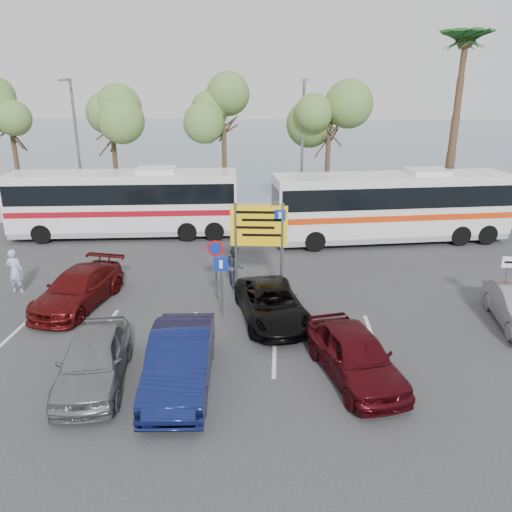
{
  "coord_description": "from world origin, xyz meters",
  "views": [
    {
      "loc": [
        1.8,
        -15.25,
        7.87
      ],
      "look_at": [
        0.9,
        3.0,
        1.55
      ],
      "focal_mm": 35.0,
      "sensor_mm": 36.0,
      "label": 1
    }
  ],
  "objects_px": {
    "coach_bus_right": "(390,209)",
    "car_red": "(355,355)",
    "coach_bus_left": "(125,205)",
    "car_silver_a": "(93,359)",
    "direction_sign": "(259,233)",
    "street_lamp_right": "(302,145)",
    "pedestrian_far": "(235,266)",
    "car_maroon": "(78,289)",
    "suv_black": "(271,304)",
    "pedestrian_near": "(15,271)",
    "car_blue": "(180,360)"
  },
  "relations": [
    {
      "from": "car_red",
      "to": "car_blue",
      "type": "bearing_deg",
      "value": 170.07
    },
    {
      "from": "car_red",
      "to": "pedestrian_far",
      "type": "height_order",
      "value": "pedestrian_far"
    },
    {
      "from": "suv_black",
      "to": "pedestrian_near",
      "type": "height_order",
      "value": "pedestrian_near"
    },
    {
      "from": "coach_bus_right",
      "to": "pedestrian_far",
      "type": "xyz_separation_m",
      "value": [
        -7.5,
        -6.5,
        -0.91
      ]
    },
    {
      "from": "suv_black",
      "to": "car_maroon",
      "type": "bearing_deg",
      "value": 159.4
    },
    {
      "from": "direction_sign",
      "to": "coach_bus_left",
      "type": "height_order",
      "value": "coach_bus_left"
    },
    {
      "from": "street_lamp_right",
      "to": "direction_sign",
      "type": "height_order",
      "value": "street_lamp_right"
    },
    {
      "from": "street_lamp_right",
      "to": "pedestrian_near",
      "type": "height_order",
      "value": "street_lamp_right"
    },
    {
      "from": "street_lamp_right",
      "to": "direction_sign",
      "type": "xyz_separation_m",
      "value": [
        -2.0,
        -10.32,
        -2.17
      ]
    },
    {
      "from": "street_lamp_right",
      "to": "car_maroon",
      "type": "distance_m",
      "value": 15.33
    },
    {
      "from": "pedestrian_near",
      "to": "car_maroon",
      "type": "bearing_deg",
      "value": 163.85
    },
    {
      "from": "street_lamp_right",
      "to": "direction_sign",
      "type": "relative_size",
      "value": 2.23
    },
    {
      "from": "car_maroon",
      "to": "pedestrian_far",
      "type": "bearing_deg",
      "value": 30.94
    },
    {
      "from": "car_silver_a",
      "to": "pedestrian_far",
      "type": "xyz_separation_m",
      "value": [
        3.25,
        7.23,
        0.12
      ]
    },
    {
      "from": "suv_black",
      "to": "car_silver_a",
      "type": "bearing_deg",
      "value": -153.11
    },
    {
      "from": "coach_bus_right",
      "to": "suv_black",
      "type": "distance_m",
      "value": 11.36
    },
    {
      "from": "coach_bus_left",
      "to": "car_maroon",
      "type": "relative_size",
      "value": 2.61
    },
    {
      "from": "car_silver_a",
      "to": "pedestrian_far",
      "type": "height_order",
      "value": "pedestrian_far"
    },
    {
      "from": "direction_sign",
      "to": "car_red",
      "type": "distance_m",
      "value": 6.98
    },
    {
      "from": "coach_bus_right",
      "to": "pedestrian_near",
      "type": "xyz_separation_m",
      "value": [
        -16.08,
        -7.65,
        -0.85
      ]
    },
    {
      "from": "direction_sign",
      "to": "coach_bus_right",
      "type": "height_order",
      "value": "coach_bus_right"
    },
    {
      "from": "suv_black",
      "to": "pedestrian_near",
      "type": "xyz_separation_m",
      "value": [
        -10.13,
        1.96,
        0.28
      ]
    },
    {
      "from": "coach_bus_right",
      "to": "car_blue",
      "type": "relative_size",
      "value": 2.66
    },
    {
      "from": "coach_bus_right",
      "to": "car_blue",
      "type": "distance_m",
      "value": 16.1
    },
    {
      "from": "car_silver_a",
      "to": "car_red",
      "type": "bearing_deg",
      "value": -4.6
    },
    {
      "from": "coach_bus_left",
      "to": "car_silver_a",
      "type": "relative_size",
      "value": 2.85
    },
    {
      "from": "coach_bus_left",
      "to": "direction_sign",
      "type": "bearing_deg",
      "value": -44.22
    },
    {
      "from": "street_lamp_right",
      "to": "pedestrian_far",
      "type": "height_order",
      "value": "street_lamp_right"
    },
    {
      "from": "car_silver_a",
      "to": "car_maroon",
      "type": "distance_m",
      "value": 5.53
    },
    {
      "from": "direction_sign",
      "to": "suv_black",
      "type": "relative_size",
      "value": 0.81
    },
    {
      "from": "car_silver_a",
      "to": "car_red",
      "type": "xyz_separation_m",
      "value": [
        7.2,
        0.61,
        -0.0
      ]
    },
    {
      "from": "car_red",
      "to": "pedestrian_far",
      "type": "relative_size",
      "value": 2.52
    },
    {
      "from": "street_lamp_right",
      "to": "suv_black",
      "type": "xyz_separation_m",
      "value": [
        -1.45,
        -12.89,
        -3.98
      ]
    },
    {
      "from": "car_silver_a",
      "to": "car_maroon",
      "type": "relative_size",
      "value": 0.91
    },
    {
      "from": "coach_bus_right",
      "to": "car_red",
      "type": "relative_size",
      "value": 2.92
    },
    {
      "from": "coach_bus_left",
      "to": "suv_black",
      "type": "relative_size",
      "value": 2.73
    },
    {
      "from": "direction_sign",
      "to": "suv_black",
      "type": "height_order",
      "value": "direction_sign"
    },
    {
      "from": "coach_bus_left",
      "to": "pedestrian_far",
      "type": "relative_size",
      "value": 7.21
    },
    {
      "from": "car_maroon",
      "to": "car_red",
      "type": "xyz_separation_m",
      "value": [
        9.6,
        -4.38,
        0.05
      ]
    },
    {
      "from": "street_lamp_right",
      "to": "pedestrian_far",
      "type": "relative_size",
      "value": 4.77
    },
    {
      "from": "street_lamp_right",
      "to": "coach_bus_right",
      "type": "height_order",
      "value": "street_lamp_right"
    },
    {
      "from": "coach_bus_right",
      "to": "car_silver_a",
      "type": "distance_m",
      "value": 17.47
    },
    {
      "from": "direction_sign",
      "to": "car_red",
      "type": "relative_size",
      "value": 0.85
    },
    {
      "from": "pedestrian_near",
      "to": "car_silver_a",
      "type": "bearing_deg",
      "value": 135.61
    },
    {
      "from": "car_blue",
      "to": "pedestrian_near",
      "type": "xyz_separation_m",
      "value": [
        -7.73,
        6.08,
        0.13
      ]
    },
    {
      "from": "suv_black",
      "to": "coach_bus_right",
      "type": "bearing_deg",
      "value": 44.47
    },
    {
      "from": "coach_bus_left",
      "to": "coach_bus_right",
      "type": "distance_m",
      "value": 14.0
    },
    {
      "from": "car_maroon",
      "to": "pedestrian_near",
      "type": "height_order",
      "value": "pedestrian_near"
    },
    {
      "from": "pedestrian_far",
      "to": "car_blue",
      "type": "bearing_deg",
      "value": 154.28
    },
    {
      "from": "street_lamp_right",
      "to": "pedestrian_far",
      "type": "xyz_separation_m",
      "value": [
        -3.0,
        -9.79,
        -3.76
      ]
    }
  ]
}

